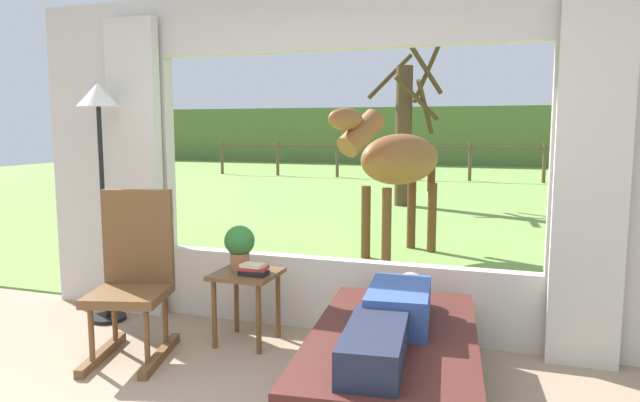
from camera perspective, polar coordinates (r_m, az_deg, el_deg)
The scene contains 15 objects.
back_wall_with_window at distance 4.30m, azimuth 1.96°, elevation 3.36°, with size 5.20×0.12×2.55m.
curtain_panel_left at distance 4.94m, azimuth -17.67°, elevation 2.95°, with size 0.44×0.10×2.40m, color beige.
curtain_panel_right at distance 4.01m, azimuth 25.13°, elevation 1.70°, with size 0.44×0.10×2.40m, color beige.
outdoor_pasture_lawn at distance 15.14m, azimuth 13.89°, elevation 1.21°, with size 36.00×21.68×0.02m, color #759E47.
distant_hill_ridge at distance 24.89m, azimuth 15.91°, elevation 6.16°, with size 36.00×2.00×2.40m, color #567138.
recliner_sofa at distance 3.36m, azimuth 7.18°, elevation -15.99°, with size 1.08×1.79×0.42m.
reclining_person at distance 3.20m, azimuth 7.09°, elevation -11.33°, with size 0.40×1.44×0.22m.
rocking_chair at distance 4.14m, azimuth -17.87°, elevation -7.02°, with size 0.62×0.78×1.12m.
side_table at distance 4.20m, azimuth -7.25°, elevation -8.19°, with size 0.44×0.44×0.52m.
potted_plant at distance 4.22m, azimuth -7.93°, elevation -4.26°, with size 0.22×0.22×0.32m.
book_stack at distance 4.08m, azimuth -6.55°, elevation -6.73°, with size 0.20×0.16×0.08m.
floor_lamp_left at distance 4.82m, azimuth -20.89°, elevation 6.51°, with size 0.32×0.32×1.88m.
horse at distance 6.85m, azimuth 7.50°, elevation 3.95°, with size 1.20×1.74×1.73m.
pasture_tree at distance 11.42m, azimuth 8.44°, elevation 7.14°, with size 1.50×1.49×3.27m.
pasture_fence_line at distance 17.23m, azimuth 14.58°, elevation 4.34°, with size 16.10×0.10×1.10m.
Camera 1 is at (1.23, -1.85, 1.54)m, focal length 32.48 mm.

